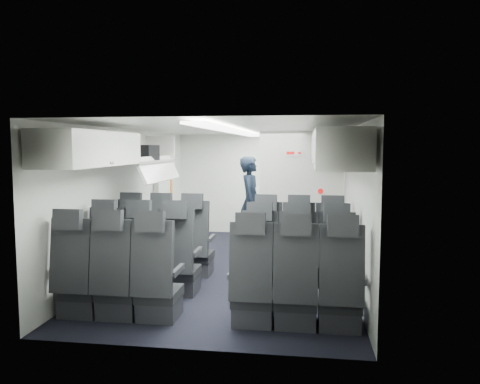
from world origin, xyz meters
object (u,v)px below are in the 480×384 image
(seat_row_front, at_px, (231,250))
(seat_row_mid, at_px, (219,265))
(flight_attendant, at_px, (251,202))
(galley_unit, at_px, (301,192))
(carry_on_bag, at_px, (144,153))
(boarding_door, at_px, (164,195))
(seat_row_rear, at_px, (204,286))

(seat_row_front, relative_size, seat_row_mid, 1.00)
(seat_row_front, relative_size, flight_attendant, 1.95)
(galley_unit, height_order, carry_on_bag, carry_on_bag)
(boarding_door, bearing_deg, galley_unit, 24.28)
(galley_unit, bearing_deg, seat_row_front, -106.28)
(seat_row_front, xyz_separation_m, seat_row_mid, (0.00, -0.90, 0.00))
(seat_row_mid, bearing_deg, galley_unit, 77.12)
(seat_row_front, relative_size, boarding_door, 1.79)
(seat_row_mid, height_order, seat_row_rear, same)
(seat_row_front, height_order, boarding_door, boarding_door)
(seat_row_rear, bearing_deg, boarding_door, 112.87)
(seat_row_front, xyz_separation_m, galley_unit, (0.95, 3.25, 0.55))
(seat_row_mid, height_order, carry_on_bag, carry_on_bag)
(seat_row_front, xyz_separation_m, carry_on_bag, (-1.38, 0.27, 1.39))
(seat_row_rear, distance_m, boarding_door, 4.25)
(seat_row_mid, height_order, galley_unit, galley_unit)
(boarding_door, distance_m, flight_attendant, 1.70)
(seat_row_mid, bearing_deg, seat_row_front, 90.00)
(seat_row_rear, height_order, carry_on_bag, carry_on_bag)
(flight_attendant, bearing_deg, seat_row_mid, -179.55)
(seat_row_mid, xyz_separation_m, seat_row_rear, (0.00, -0.90, 0.00))
(seat_row_rear, bearing_deg, flight_attendant, 89.19)
(seat_row_front, height_order, flight_attendant, flight_attendant)
(seat_row_mid, distance_m, galley_unit, 4.30)
(seat_row_front, distance_m, seat_row_mid, 0.90)
(carry_on_bag, bearing_deg, seat_row_front, 6.23)
(galley_unit, xyz_separation_m, boarding_door, (-2.59, -1.17, 0.00))
(seat_row_front, bearing_deg, carry_on_bag, 168.95)
(seat_row_mid, xyz_separation_m, boarding_door, (-1.64, 2.99, 0.55))
(seat_row_front, distance_m, boarding_door, 2.71)
(galley_unit, relative_size, boarding_door, 1.02)
(flight_attendant, bearing_deg, seat_row_front, 179.96)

